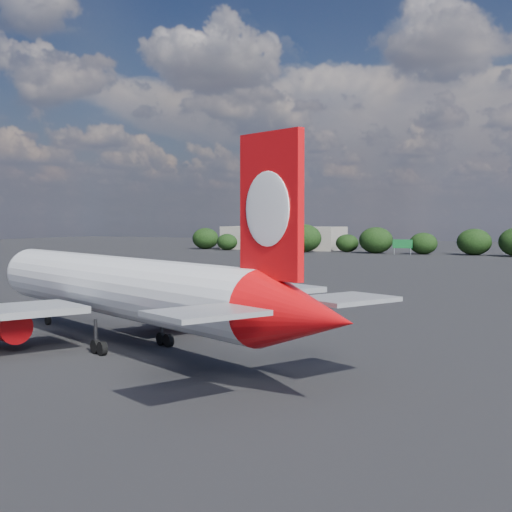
% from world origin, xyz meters
% --- Properties ---
extents(ground, '(500.00, 500.00, 0.00)m').
position_xyz_m(ground, '(0.00, 60.00, 0.00)').
color(ground, black).
rests_on(ground, ground).
extents(qantas_airliner, '(46.73, 45.06, 16.09)m').
position_xyz_m(qantas_airliner, '(3.86, 12.47, 4.90)').
color(qantas_airliner, white).
rests_on(qantas_airliner, ground).
extents(terminal_building, '(42.00, 16.00, 8.00)m').
position_xyz_m(terminal_building, '(-65.00, 192.00, 4.00)').
color(terminal_building, gray).
rests_on(terminal_building, ground).
extents(highway_sign, '(6.00, 0.30, 4.50)m').
position_xyz_m(highway_sign, '(-18.00, 176.00, 3.13)').
color(highway_sign, '#156C2E').
rests_on(highway_sign, ground).
extents(billboard_yellow, '(5.00, 0.30, 5.50)m').
position_xyz_m(billboard_yellow, '(12.00, 182.00, 3.87)').
color(billboard_yellow, yellow).
rests_on(billboard_yellow, ground).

